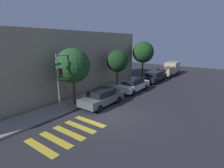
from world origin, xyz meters
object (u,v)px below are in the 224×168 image
sedan_middle (133,85)px  tree_near_corner (73,66)px  traffic_light_pole (65,72)px  pickup_truck (170,69)px  sedan_near_corner (102,97)px  tree_far_end (143,52)px  tree_midblock (117,61)px  sedan_far_end (154,76)px

sedan_middle → tree_near_corner: (-6.72, 1.92, 2.68)m
traffic_light_pole → pickup_truck: bearing=-3.6°
sedan_near_corner → sedan_middle: bearing=-0.0°
sedan_near_corner → tree_near_corner: 3.56m
traffic_light_pole → tree_far_end: tree_far_end is taller
sedan_middle → tree_midblock: 3.13m
pickup_truck → tree_far_end: size_ratio=1.07×
sedan_middle → tree_midblock: bearing=98.6°
tree_far_end → sedan_middle: bearing=-162.3°
tree_far_end → pickup_truck: bearing=-17.6°
sedan_far_end → tree_far_end: (0.25, 1.92, 3.13)m
tree_midblock → sedan_middle: bearing=-81.4°
traffic_light_pole → tree_near_corner: tree_near_corner is taller
sedan_middle → sedan_far_end: bearing=0.0°
sedan_far_end → sedan_middle: bearing=180.0°
pickup_truck → tree_near_corner: tree_near_corner is taller
traffic_light_pole → sedan_far_end: 14.16m
pickup_truck → tree_midblock: (-12.35, 1.92, 2.24)m
traffic_light_pole → sedan_far_end: size_ratio=0.97×
tree_near_corner → tree_midblock: bearing=0.0°
sedan_near_corner → tree_far_end: tree_far_end is taller
sedan_middle → tree_near_corner: size_ratio=0.95×
sedan_far_end → pickup_truck: pickup_truck is taller
sedan_middle → tree_midblock: size_ratio=1.04×
sedan_middle → tree_far_end: 7.05m
sedan_far_end → pickup_truck: size_ratio=0.81×
sedan_near_corner → pickup_truck: size_ratio=0.74×
sedan_far_end → tree_midblock: size_ratio=1.05×
tree_midblock → tree_far_end: 6.34m
sedan_near_corner → tree_far_end: bearing=9.6°
sedan_near_corner → tree_near_corner: bearing=124.9°
traffic_light_pole → tree_far_end: bearing=2.6°
sedan_near_corner → tree_midblock: size_ratio=0.96×
tree_near_corner → tree_far_end: size_ratio=0.91×
pickup_truck → tree_midblock: bearing=171.2°
tree_near_corner → pickup_truck: bearing=-5.8°
sedan_middle → tree_far_end: tree_far_end is taller
traffic_light_pole → tree_midblock: traffic_light_pole is taller
sedan_far_end → tree_near_corner: size_ratio=0.96×
tree_near_corner → tree_far_end: tree_far_end is taller
sedan_middle → tree_midblock: (-0.29, 1.92, 2.46)m
sedan_middle → sedan_far_end: sedan_middle is taller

